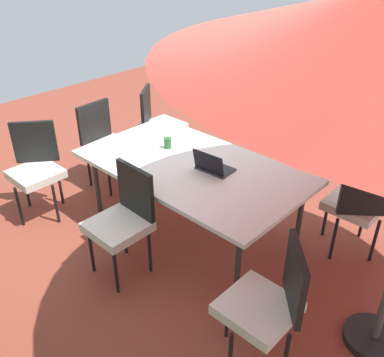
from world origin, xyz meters
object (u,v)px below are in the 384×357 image
(chair_southwest, at_px, (358,203))
(chair_northwest, at_px, (268,301))
(chair_north, at_px, (123,217))
(chair_northeast, at_px, (36,166))
(chair_east, at_px, (105,141))
(chair_southeast, at_px, (158,122))
(laptop, at_px, (213,167))
(cup, at_px, (168,143))
(dining_table, at_px, (192,169))

(chair_southwest, bearing_deg, chair_northwest, 54.24)
(chair_northwest, distance_m, chair_southwest, 1.52)
(chair_north, distance_m, chair_northeast, 1.37)
(chair_east, distance_m, chair_southeast, 0.82)
(chair_east, bearing_deg, laptop, -92.08)
(chair_northeast, xyz_separation_m, laptop, (-1.63, -0.89, 0.24))
(chair_northeast, distance_m, laptop, 1.87)
(chair_southwest, height_order, chair_northeast, same)
(chair_southeast, distance_m, chair_north, 2.09)
(laptop, bearing_deg, chair_east, -2.27)
(chair_southwest, relative_size, chair_northeast, 1.00)
(chair_southeast, relative_size, chair_northeast, 1.00)
(chair_north, height_order, cup, chair_north)
(dining_table, relative_size, laptop, 6.40)
(chair_southeast, bearing_deg, chair_north, -178.28)
(dining_table, relative_size, chair_northeast, 2.20)
(chair_southwest, bearing_deg, dining_table, -8.98)
(chair_east, xyz_separation_m, laptop, (-1.59, -0.05, 0.24))
(chair_north, distance_m, chair_southwest, 2.06)
(chair_northwest, height_order, chair_north, same)
(chair_east, distance_m, chair_north, 1.56)
(dining_table, bearing_deg, chair_southeast, -30.94)
(chair_northeast, bearing_deg, chair_east, 36.34)
(chair_southeast, height_order, chair_north, same)
(chair_southwest, bearing_deg, cup, -18.05)
(chair_southwest, distance_m, cup, 1.87)
(laptop, bearing_deg, chair_southwest, -150.52)
(chair_southwest, bearing_deg, chair_east, -23.09)
(chair_southeast, bearing_deg, chair_northeast, 140.73)
(chair_northwest, xyz_separation_m, chair_northeast, (2.80, 0.09, 0.00))
(chair_east, bearing_deg, chair_southeast, -5.33)
(cup, bearing_deg, chair_northeast, 43.93)
(chair_southeast, bearing_deg, chair_northwest, -157.16)
(laptop, bearing_deg, chair_northeast, 24.77)
(dining_table, height_order, chair_northeast, chair_northeast)
(dining_table, bearing_deg, chair_southwest, -149.97)
(dining_table, relative_size, chair_northwest, 2.20)
(chair_northwest, bearing_deg, chair_east, -147.10)
(chair_east, distance_m, chair_southwest, 2.79)
(chair_east, relative_size, laptop, 2.91)
(dining_table, relative_size, chair_north, 2.20)
(chair_southeast, xyz_separation_m, laptop, (-1.57, 0.77, 0.24))
(chair_northwest, bearing_deg, chair_southwest, 141.33)
(chair_northeast, bearing_deg, dining_table, -20.24)
(chair_southwest, distance_m, laptop, 1.32)
(dining_table, xyz_separation_m, chair_northwest, (-1.39, 0.76, -0.15))
(chair_north, relative_size, chair_southwest, 1.00)
(chair_east, bearing_deg, chair_north, -124.70)
(dining_table, bearing_deg, chair_northwest, 151.43)
(chair_southeast, xyz_separation_m, chair_southwest, (-2.66, 0.05, 0.00))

